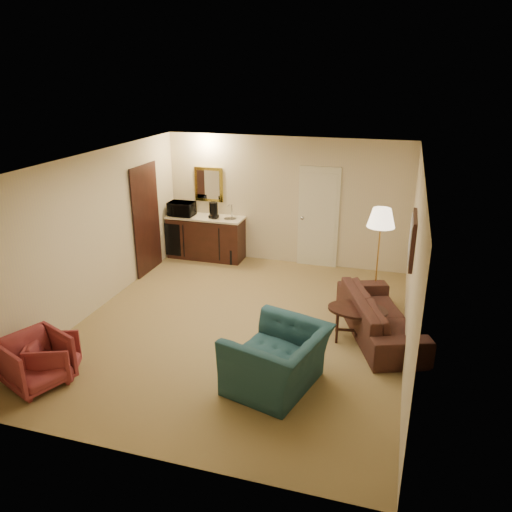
{
  "coord_description": "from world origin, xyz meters",
  "views": [
    {
      "loc": [
        2.25,
        -6.65,
        3.79
      ],
      "look_at": [
        0.12,
        0.5,
        1.01
      ],
      "focal_mm": 35.0,
      "sensor_mm": 36.0,
      "label": 1
    }
  ],
  "objects_px": {
    "rose_chair_near": "(53,356)",
    "coffee_maker": "(214,210)",
    "floor_lamp": "(378,258)",
    "waste_bin": "(233,256)",
    "teal_armchair": "(277,350)",
    "coffee_table": "(356,324)",
    "rose_chair_far": "(36,359)",
    "microwave": "(182,207)",
    "wetbar_cabinet": "(206,237)",
    "sofa": "(381,309)"
  },
  "relations": [
    {
      "from": "rose_chair_near",
      "to": "coffee_maker",
      "type": "height_order",
      "value": "coffee_maker"
    },
    {
      "from": "floor_lamp",
      "to": "waste_bin",
      "type": "distance_m",
      "value": 3.28
    },
    {
      "from": "teal_armchair",
      "to": "coffee_table",
      "type": "height_order",
      "value": "teal_armchair"
    },
    {
      "from": "rose_chair_far",
      "to": "microwave",
      "type": "bearing_deg",
      "value": 24.63
    },
    {
      "from": "rose_chair_far",
      "to": "coffee_table",
      "type": "relative_size",
      "value": 0.84
    },
    {
      "from": "teal_armchair",
      "to": "coffee_maker",
      "type": "relative_size",
      "value": 3.61
    },
    {
      "from": "rose_chair_far",
      "to": "coffee_table",
      "type": "height_order",
      "value": "rose_chair_far"
    },
    {
      "from": "coffee_table",
      "to": "rose_chair_far",
      "type": "bearing_deg",
      "value": -148.34
    },
    {
      "from": "wetbar_cabinet",
      "to": "waste_bin",
      "type": "bearing_deg",
      "value": -12.96
    },
    {
      "from": "rose_chair_near",
      "to": "floor_lamp",
      "type": "xyz_separation_m",
      "value": [
        3.88,
        3.4,
        0.56
      ]
    },
    {
      "from": "coffee_maker",
      "to": "waste_bin",
      "type": "bearing_deg",
      "value": -9.41
    },
    {
      "from": "floor_lamp",
      "to": "microwave",
      "type": "distance_m",
      "value": 4.32
    },
    {
      "from": "teal_armchair",
      "to": "coffee_maker",
      "type": "bearing_deg",
      "value": -134.25
    },
    {
      "from": "rose_chair_near",
      "to": "microwave",
      "type": "xyz_separation_m",
      "value": [
        -0.25,
        4.65,
        0.8
      ]
    },
    {
      "from": "rose_chair_far",
      "to": "waste_bin",
      "type": "relative_size",
      "value": 2.31
    },
    {
      "from": "teal_armchair",
      "to": "rose_chair_near",
      "type": "bearing_deg",
      "value": -62.86
    },
    {
      "from": "teal_armchair",
      "to": "rose_chair_far",
      "type": "relative_size",
      "value": 1.63
    },
    {
      "from": "wetbar_cabinet",
      "to": "coffee_table",
      "type": "xyz_separation_m",
      "value": [
        3.45,
        -2.6,
        -0.21
      ]
    },
    {
      "from": "rose_chair_far",
      "to": "waste_bin",
      "type": "distance_m",
      "value": 4.89
    },
    {
      "from": "wetbar_cabinet",
      "to": "coffee_maker",
      "type": "distance_m",
      "value": 0.66
    },
    {
      "from": "sofa",
      "to": "coffee_maker",
      "type": "xyz_separation_m",
      "value": [
        -3.56,
        2.29,
        0.67
      ]
    },
    {
      "from": "wetbar_cabinet",
      "to": "sofa",
      "type": "distance_m",
      "value": 4.45
    },
    {
      "from": "wetbar_cabinet",
      "to": "coffee_maker",
      "type": "xyz_separation_m",
      "value": [
        0.21,
        -0.05,
        0.63
      ]
    },
    {
      "from": "sofa",
      "to": "coffee_table",
      "type": "height_order",
      "value": "sofa"
    },
    {
      "from": "sofa",
      "to": "coffee_table",
      "type": "relative_size",
      "value": 2.44
    },
    {
      "from": "teal_armchair",
      "to": "microwave",
      "type": "bearing_deg",
      "value": -127.24
    },
    {
      "from": "sofa",
      "to": "coffee_maker",
      "type": "bearing_deg",
      "value": 36.26
    },
    {
      "from": "coffee_table",
      "to": "teal_armchair",
      "type": "bearing_deg",
      "value": -119.03
    },
    {
      "from": "sofa",
      "to": "teal_armchair",
      "type": "xyz_separation_m",
      "value": [
        -1.16,
        -1.76,
        0.11
      ]
    },
    {
      "from": "rose_chair_near",
      "to": "coffee_table",
      "type": "relative_size",
      "value": 0.68
    },
    {
      "from": "coffee_table",
      "to": "microwave",
      "type": "distance_m",
      "value": 4.77
    },
    {
      "from": "coffee_table",
      "to": "floor_lamp",
      "type": "relative_size",
      "value": 0.51
    },
    {
      "from": "wetbar_cabinet",
      "to": "floor_lamp",
      "type": "height_order",
      "value": "floor_lamp"
    },
    {
      "from": "rose_chair_far",
      "to": "coffee_maker",
      "type": "distance_m",
      "value": 4.96
    },
    {
      "from": "microwave",
      "to": "wetbar_cabinet",
      "type": "bearing_deg",
      "value": 8.38
    },
    {
      "from": "teal_armchair",
      "to": "wetbar_cabinet",
      "type": "bearing_deg",
      "value": -132.43
    },
    {
      "from": "coffee_maker",
      "to": "rose_chair_far",
      "type": "bearing_deg",
      "value": -93.58
    },
    {
      "from": "wetbar_cabinet",
      "to": "teal_armchair",
      "type": "distance_m",
      "value": 4.87
    },
    {
      "from": "wetbar_cabinet",
      "to": "floor_lamp",
      "type": "relative_size",
      "value": 0.95
    },
    {
      "from": "microwave",
      "to": "sofa",
      "type": "bearing_deg",
      "value": -27.9
    },
    {
      "from": "wetbar_cabinet",
      "to": "coffee_table",
      "type": "bearing_deg",
      "value": -37.02
    },
    {
      "from": "sofa",
      "to": "coffee_maker",
      "type": "relative_size",
      "value": 6.39
    },
    {
      "from": "sofa",
      "to": "rose_chair_near",
      "type": "xyz_separation_m",
      "value": [
        -4.03,
        -2.37,
        -0.12
      ]
    },
    {
      "from": "sofa",
      "to": "coffee_table",
      "type": "xyz_separation_m",
      "value": [
        -0.33,
        -0.25,
        -0.17
      ]
    },
    {
      "from": "rose_chair_far",
      "to": "floor_lamp",
      "type": "xyz_separation_m",
      "value": [
        3.96,
        3.61,
        0.49
      ]
    },
    {
      "from": "floor_lamp",
      "to": "waste_bin",
      "type": "height_order",
      "value": "floor_lamp"
    },
    {
      "from": "teal_armchair",
      "to": "waste_bin",
      "type": "height_order",
      "value": "teal_armchair"
    },
    {
      "from": "floor_lamp",
      "to": "rose_chair_far",
      "type": "bearing_deg",
      "value": -137.63
    },
    {
      "from": "wetbar_cabinet",
      "to": "floor_lamp",
      "type": "distance_m",
      "value": 3.88
    },
    {
      "from": "teal_armchair",
      "to": "microwave",
      "type": "xyz_separation_m",
      "value": [
        -3.11,
        4.04,
        0.57
      ]
    }
  ]
}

